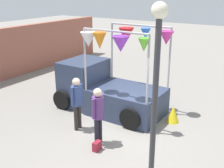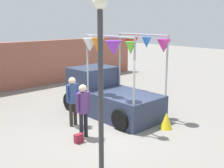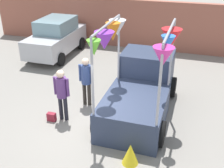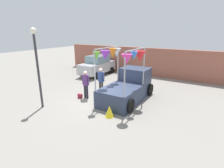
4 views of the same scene
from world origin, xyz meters
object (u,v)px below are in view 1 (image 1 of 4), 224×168
object	(u,v)px
vendor_truck	(104,86)
person_customer	(98,111)
handbag	(97,146)
folded_kite_bundle_sunflower	(173,114)
street_lamp	(156,82)
person_vendor	(77,99)

from	to	relation	value
vendor_truck	person_customer	world-z (taller)	vendor_truck
handbag	folded_kite_bundle_sunflower	size ratio (longest dim) A/B	0.47
person_customer	street_lamp	world-z (taller)	street_lamp
person_vendor	handbag	size ratio (longest dim) A/B	6.41
person_customer	folded_kite_bundle_sunflower	bearing A→B (deg)	-27.77
vendor_truck	person_vendor	distance (m)	1.92
street_lamp	folded_kite_bundle_sunflower	distance (m)	4.67
street_lamp	folded_kite_bundle_sunflower	world-z (taller)	street_lamp
person_vendor	folded_kite_bundle_sunflower	xyz separation A→B (m)	(2.22, -2.48, -0.79)
folded_kite_bundle_sunflower	person_customer	bearing A→B (deg)	152.23
person_customer	street_lamp	distance (m)	3.13
vendor_truck	person_vendor	xyz separation A→B (m)	(-1.90, -0.22, 0.18)
vendor_truck	person_vendor	size ratio (longest dim) A/B	2.30
vendor_truck	folded_kite_bundle_sunflower	distance (m)	2.80
folded_kite_bundle_sunflower	street_lamp	bearing A→B (deg)	-165.98
person_vendor	street_lamp	bearing A→B (deg)	-115.30
handbag	folded_kite_bundle_sunflower	world-z (taller)	folded_kite_bundle_sunflower
person_customer	folded_kite_bundle_sunflower	xyz separation A→B (m)	(2.60, -1.37, -0.78)
person_vendor	folded_kite_bundle_sunflower	distance (m)	3.43
handbag	street_lamp	xyz separation A→B (m)	(-0.90, -2.13, 2.62)
person_vendor	folded_kite_bundle_sunflower	bearing A→B (deg)	-48.21
folded_kite_bundle_sunflower	handbag	bearing A→B (deg)	158.38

